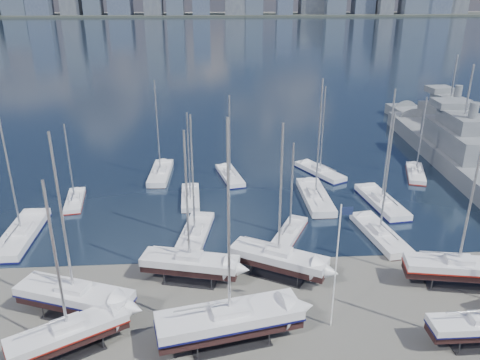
{
  "coord_description": "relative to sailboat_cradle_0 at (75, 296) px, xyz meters",
  "views": [
    {
      "loc": [
        -7.3,
        -44.36,
        27.47
      ],
      "look_at": [
        -3.9,
        8.0,
        6.32
      ],
      "focal_mm": 35.0,
      "sensor_mm": 36.0,
      "label": 1
    }
  ],
  "objects": [
    {
      "name": "sailboat_moored_2",
      "position": [
        4.35,
        34.7,
        -1.82
      ],
      "size": [
        3.39,
        10.73,
        16.04
      ],
      "rotation": [
        0.0,
        0.0,
        1.53
      ],
      "color": "black",
      "rests_on": "water"
    },
    {
      "name": "naval_ship_east",
      "position": [
        54.27,
        36.84,
        -0.47
      ],
      "size": [
        12.1,
        53.02,
        18.73
      ],
      "rotation": [
        0.0,
        0.0,
        1.5
      ],
      "color": "slate",
      "rests_on": "water"
    },
    {
      "name": "sailboat_moored_8",
      "position": [
        30.02,
        33.88,
        -1.84
      ],
      "size": [
        7.03,
        10.17,
        14.93
      ],
      "rotation": [
        0.0,
        0.0,
        2.04
      ],
      "color": "black",
      "rests_on": "water"
    },
    {
      "name": "sailboat_moored_9",
      "position": [
        32.49,
        12.63,
        -1.82
      ],
      "size": [
        4.44,
        10.91,
        16.0
      ],
      "rotation": [
        0.0,
        0.0,
        1.71
      ],
      "color": "black",
      "rests_on": "water"
    },
    {
      "name": "sailboat_moored_7",
      "position": [
        27.07,
        23.75,
        -1.82
      ],
      "size": [
        3.34,
        11.93,
        18.0
      ],
      "rotation": [
        0.0,
        0.0,
        1.57
      ],
      "color": "black",
      "rests_on": "water"
    },
    {
      "name": "sailboat_moored_11",
      "position": [
        45.24,
        32.2,
        -1.84
      ],
      "size": [
        5.23,
        9.26,
        13.35
      ],
      "rotation": [
        0.0,
        0.0,
        1.25
      ],
      "color": "black",
      "rests_on": "water"
    },
    {
      "name": "water",
      "position": [
        19.83,
        308.55,
        -2.3
      ],
      "size": [
        1400.0,
        600.0,
        0.4
      ],
      "primitive_type": "cube",
      "color": "#1C2B40",
      "rests_on": "ground"
    },
    {
      "name": "sailboat_cradle_6",
      "position": [
        36.62,
        2.4,
        -0.05
      ],
      "size": [
        10.54,
        4.62,
        16.44
      ],
      "rotation": [
        0.0,
        0.0,
        -0.18
      ],
      "color": "#2D2D33",
      "rests_on": "ground"
    },
    {
      "name": "sailboat_cradle_4",
      "position": [
        19.15,
        5.26,
        -0.05
      ],
      "size": [
        10.15,
        7.41,
        16.4
      ],
      "rotation": [
        0.0,
        0.0,
        -0.52
      ],
      "color": "#2D2D33",
      "rests_on": "ground"
    },
    {
      "name": "sailboat_cradle_3",
      "position": [
        13.72,
        -4.27,
        0.1
      ],
      "size": [
        12.65,
        5.92,
        19.44
      ],
      "rotation": [
        0.0,
        0.0,
        0.21
      ],
      "color": "#2D2D33",
      "rests_on": "ground"
    },
    {
      "name": "far_shore",
      "position": [
        19.83,
        568.55,
        -1.05
      ],
      "size": [
        1400.0,
        80.0,
        2.2
      ],
      "primitive_type": "cube",
      "color": "#2D332D",
      "rests_on": "ground"
    },
    {
      "name": "naval_ship_west",
      "position": [
        60.22,
        53.37,
        -0.48
      ],
      "size": [
        10.28,
        42.28,
        17.77
      ],
      "rotation": [
        0.0,
        0.0,
        1.66
      ],
      "color": "slate",
      "rests_on": "water"
    },
    {
      "name": "sailboat_moored_10",
      "position": [
        35.88,
        21.57,
        -1.84
      ],
      "size": [
        4.47,
        11.62,
        16.93
      ],
      "rotation": [
        0.0,
        0.0,
        1.69
      ],
      "color": "black",
      "rests_on": "water"
    },
    {
      "name": "sailboat_moored_0",
      "position": [
        -10.37,
        15.26,
        -1.83
      ],
      "size": [
        3.61,
        12.24,
        18.23
      ],
      "rotation": [
        0.0,
        0.0,
        1.59
      ],
      "color": "black",
      "rests_on": "water"
    },
    {
      "name": "flagpole",
      "position": [
        22.83,
        -2.77,
        4.65
      ],
      "size": [
        1.05,
        0.12,
        11.83
      ],
      "color": "white",
      "rests_on": "ground"
    },
    {
      "name": "sailboat_moored_6",
      "position": [
        21.81,
        13.87,
        -1.84
      ],
      "size": [
        5.72,
        8.38,
        12.28
      ],
      "rotation": [
        0.0,
        0.0,
        1.11
      ],
      "color": "black",
      "rests_on": "water"
    },
    {
      "name": "sailboat_moored_1",
      "position": [
        -6.67,
        25.11,
        -1.84
      ],
      "size": [
        3.39,
        8.21,
        11.91
      ],
      "rotation": [
        0.0,
        0.0,
        1.72
      ],
      "color": "black",
      "rests_on": "water"
    },
    {
      "name": "sailboat_moored_3",
      "position": [
        10.35,
        13.92,
        -1.84
      ],
      "size": [
        4.84,
        10.99,
        15.9
      ],
      "rotation": [
        0.0,
        0.0,
        1.39
      ],
      "color": "black",
      "rests_on": "water"
    },
    {
      "name": "sailboat_cradle_1",
      "position": [
        0.73,
        -4.78,
        -0.11
      ],
      "size": [
        9.48,
        7.03,
        15.31
      ],
      "rotation": [
        0.0,
        0.0,
        0.53
      ],
      "color": "#2D2D33",
      "rests_on": "ground"
    },
    {
      "name": "sailboat_moored_5",
      "position": [
        15.42,
        33.01,
        -1.84
      ],
      "size": [
        4.47,
        9.63,
        13.9
      ],
      "rotation": [
        0.0,
        0.0,
        1.78
      ],
      "color": "black",
      "rests_on": "water"
    },
    {
      "name": "sailboat_moored_4",
      "position": [
        9.44,
        25.01,
        -1.82
      ],
      "size": [
        2.76,
        8.85,
        13.24
      ],
      "rotation": [
        0.0,
        0.0,
        1.61
      ],
      "color": "black",
      "rests_on": "water"
    },
    {
      "name": "sailboat_cradle_0",
      "position": [
        0.0,
        0.0,
        0.0
      ],
      "size": [
        11.25,
        6.65,
        17.46
      ],
      "rotation": [
        0.0,
        0.0,
        -0.36
      ],
      "color": "#2D2D33",
      "rests_on": "ground"
    },
    {
      "name": "sailboat_cradle_2",
      "position": [
        10.12,
        4.96,
        -0.07
      ],
      "size": [
        10.16,
        5.03,
        15.97
      ],
      "rotation": [
        0.0,
        0.0,
        -0.24
      ],
      "color": "#2D2D33",
      "rests_on": "ground"
    },
    {
      "name": "ground",
      "position": [
        19.83,
        -1.45,
        -2.15
      ],
      "size": [
        1400.0,
        1400.0,
        0.0
      ],
      "primitive_type": "plane",
      "color": "#605E59",
      "rests_on": "ground"
    }
  ]
}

